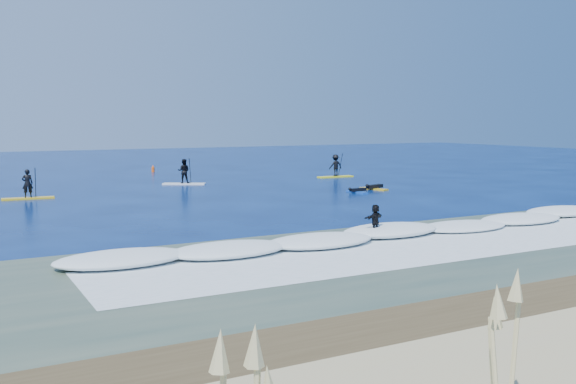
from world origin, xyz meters
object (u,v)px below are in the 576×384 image
sup_paddler_center (184,173)px  sup_paddler_left (28,188)px  sup_paddler_right (335,167)px  prone_paddler_near (374,187)px  wave_surfer (375,221)px  marker_buoy (153,169)px  prone_paddler_far (357,191)px

sup_paddler_center → sup_paddler_left: bearing=-130.6°
sup_paddler_right → prone_paddler_near: sup_paddler_right is taller
wave_surfer → sup_paddler_left: bearing=100.7°
sup_paddler_left → marker_buoy: size_ratio=4.46×
sup_paddler_left → sup_paddler_right: (26.25, 4.00, 0.22)m
wave_surfer → sup_paddler_center: bearing=71.8°
sup_paddler_right → marker_buoy: size_ratio=4.60×
wave_surfer → marker_buoy: size_ratio=2.59×
sup_paddler_left → prone_paddler_far: 22.12m
prone_paddler_near → marker_buoy: marker_buoy is taller
prone_paddler_near → marker_buoy: size_ratio=3.20×
prone_paddler_far → wave_surfer: bearing=143.5°
prone_paddler_far → wave_surfer: 17.59m
prone_paddler_far → marker_buoy: (-7.50, 24.28, 0.19)m
sup_paddler_left → sup_paddler_center: (12.11, 4.28, 0.18)m
sup_paddler_left → sup_paddler_right: bearing=13.5°
sup_paddler_left → sup_paddler_center: 12.85m
marker_buoy → prone_paddler_far: bearing=-72.8°
sup_paddler_right → wave_surfer: size_ratio=1.78×
sup_paddler_right → prone_paddler_far: 12.36m
sup_paddler_left → marker_buoy: sup_paddler_left is taller
sup_paddler_left → sup_paddler_right: 26.56m
sup_paddler_right → sup_paddler_left: bearing=-171.0°
sup_paddler_right → wave_surfer: sup_paddler_right is taller
sup_paddler_center → prone_paddler_far: 14.44m
prone_paddler_far → wave_surfer: wave_surfer is taller
prone_paddler_far → marker_buoy: 25.41m
sup_paddler_right → prone_paddler_near: size_ratio=1.44×
sup_paddler_left → marker_buoy: 21.79m
prone_paddler_far → prone_paddler_near: bearing=-68.3°
sup_paddler_right → prone_paddler_far: bearing=-115.2°
sup_paddler_left → prone_paddler_near: size_ratio=1.39×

